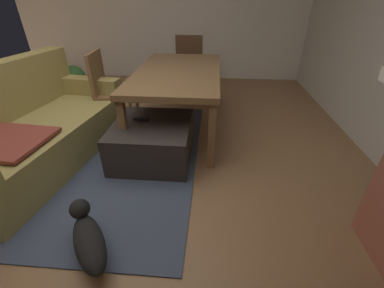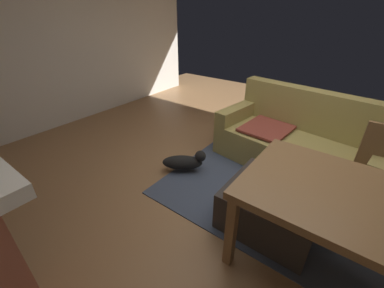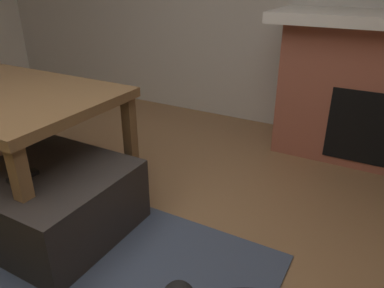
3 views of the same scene
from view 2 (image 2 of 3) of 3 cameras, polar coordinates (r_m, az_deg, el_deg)
floor at (r=2.91m, az=12.63°, el=-10.06°), size 8.33×8.33×0.00m
wall_left at (r=4.80m, az=-28.67°, el=21.50°), size 0.12×5.75×2.86m
area_rug at (r=2.97m, az=21.61°, el=-10.53°), size 2.60×2.00×0.01m
couch at (r=3.35m, az=23.76°, el=0.33°), size 2.04×1.15×0.95m
ottoman_coffee_table at (r=2.43m, az=18.38°, el=-14.04°), size 0.81×0.76×0.40m
tv_remote at (r=2.38m, az=21.47°, el=-9.13°), size 0.08×0.17×0.02m
dining_chair_north at (r=2.80m, az=38.48°, el=-5.07°), size 0.48×0.48×0.93m
small_dog at (r=3.00m, az=-1.76°, el=-4.21°), size 0.51×0.43×0.26m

